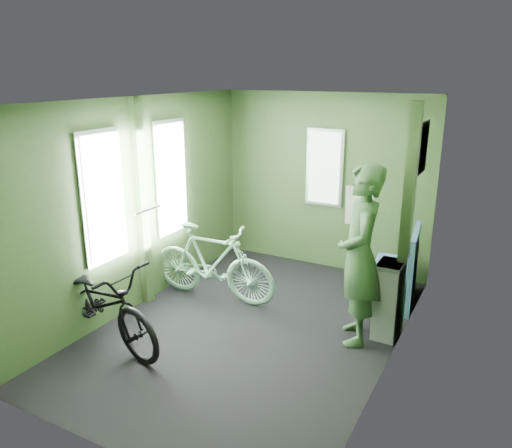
{
  "coord_description": "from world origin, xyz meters",
  "views": [
    {
      "loc": [
        2.22,
        -4.05,
        2.55
      ],
      "look_at": [
        0.0,
        0.1,
        1.1
      ],
      "focal_mm": 35.0,
      "sensor_mm": 36.0,
      "label": 1
    }
  ],
  "objects_px": {
    "bicycle_black": "(106,343)",
    "passenger": "(360,256)",
    "bench_seat": "(395,280)",
    "bicycle_mint": "(213,300)",
    "waste_box": "(388,300)"
  },
  "relations": [
    {
      "from": "bench_seat",
      "to": "bicycle_mint",
      "type": "bearing_deg",
      "value": -159.4
    },
    {
      "from": "bicycle_black",
      "to": "bench_seat",
      "type": "bearing_deg",
      "value": -32.23
    },
    {
      "from": "bicycle_black",
      "to": "bicycle_mint",
      "type": "height_order",
      "value": "bicycle_mint"
    },
    {
      "from": "bicycle_mint",
      "to": "bench_seat",
      "type": "bearing_deg",
      "value": -65.61
    },
    {
      "from": "passenger",
      "to": "waste_box",
      "type": "distance_m",
      "value": 0.58
    },
    {
      "from": "bicycle_mint",
      "to": "passenger",
      "type": "relative_size",
      "value": 0.88
    },
    {
      "from": "bicycle_mint",
      "to": "waste_box",
      "type": "distance_m",
      "value": 2.02
    },
    {
      "from": "bench_seat",
      "to": "bicycle_black",
      "type": "bearing_deg",
      "value": -141.82
    },
    {
      "from": "bicycle_mint",
      "to": "bicycle_black",
      "type": "bearing_deg",
      "value": 159.51
    },
    {
      "from": "bicycle_black",
      "to": "passenger",
      "type": "distance_m",
      "value": 2.61
    },
    {
      "from": "bicycle_black",
      "to": "bicycle_mint",
      "type": "distance_m",
      "value": 1.37
    },
    {
      "from": "passenger",
      "to": "bench_seat",
      "type": "xyz_separation_m",
      "value": [
        0.14,
        1.03,
        -0.62
      ]
    },
    {
      "from": "passenger",
      "to": "bench_seat",
      "type": "distance_m",
      "value": 1.21
    },
    {
      "from": "bicycle_black",
      "to": "waste_box",
      "type": "height_order",
      "value": "waste_box"
    },
    {
      "from": "bicycle_mint",
      "to": "passenger",
      "type": "bearing_deg",
      "value": -95.34
    }
  ]
}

